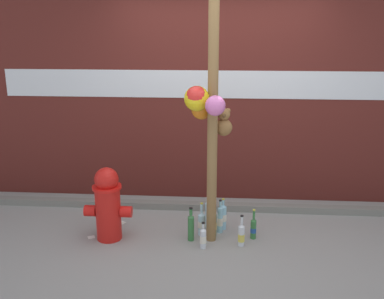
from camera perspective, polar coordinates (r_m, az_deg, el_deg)
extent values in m
plane|color=gray|center=(4.45, 2.95, -13.08)|extent=(14.00, 14.00, 0.00)
cube|color=#561E19|center=(5.43, 3.57, 10.54)|extent=(10.00, 0.20, 3.30)
cube|color=silver|center=(5.35, 5.85, 8.32)|extent=(5.70, 0.01, 0.33)
cube|color=slate|center=(5.36, 3.21, -7.36)|extent=(8.00, 0.12, 0.08)
cylinder|color=olive|center=(4.21, 2.71, 6.64)|extent=(0.10, 0.10, 2.96)
sphere|color=#D66BB2|center=(4.05, 3.02, 5.66)|extent=(0.19, 0.19, 0.19)
sphere|color=red|center=(4.16, 0.58, 6.78)|extent=(0.21, 0.21, 0.21)
sphere|color=yellow|center=(4.18, 0.62, 6.58)|extent=(0.24, 0.24, 0.24)
sphere|color=orange|center=(4.37, 1.24, 5.21)|extent=(0.20, 0.20, 0.20)
sphere|color=brown|center=(4.36, 4.10, 2.86)|extent=(0.17, 0.17, 0.17)
sphere|color=brown|center=(4.33, 4.14, 4.55)|extent=(0.12, 0.12, 0.12)
sphere|color=brown|center=(4.32, 3.62, 5.03)|extent=(0.05, 0.05, 0.05)
sphere|color=brown|center=(4.32, 4.68, 5.01)|extent=(0.05, 0.05, 0.05)
sphere|color=brown|center=(4.28, 4.14, 4.41)|extent=(0.04, 0.04, 0.04)
cylinder|color=red|center=(4.67, -10.73, -8.13)|extent=(0.26, 0.26, 0.55)
cylinder|color=red|center=(4.56, -10.92, -4.78)|extent=(0.30, 0.30, 0.03)
sphere|color=red|center=(4.53, -10.97, -3.81)|extent=(0.24, 0.24, 0.24)
cylinder|color=red|center=(4.70, -12.96, -7.69)|extent=(0.12, 0.12, 0.12)
cylinder|color=red|center=(4.61, -8.48, -7.94)|extent=(0.12, 0.12, 0.12)
cylinder|color=#93CCE0|center=(4.86, 4.01, -8.77)|extent=(0.08, 0.08, 0.26)
cone|color=#93CCE0|center=(4.80, 4.04, -7.21)|extent=(0.08, 0.08, 0.03)
cylinder|color=#93CCE0|center=(4.79, 4.05, -6.76)|extent=(0.03, 0.03, 0.05)
cylinder|color=silver|center=(4.86, 4.01, -8.72)|extent=(0.08, 0.08, 0.08)
cylinder|color=gold|center=(4.77, 4.06, -6.40)|extent=(0.03, 0.03, 0.01)
cylinder|color=#337038|center=(4.70, 2.71, -9.75)|extent=(0.07, 0.07, 0.24)
cone|color=#337038|center=(4.64, 2.73, -8.23)|extent=(0.07, 0.07, 0.03)
cylinder|color=#337038|center=(4.62, 2.74, -7.65)|extent=(0.03, 0.03, 0.07)
cylinder|color=#D8C64C|center=(4.70, 2.71, -9.82)|extent=(0.08, 0.08, 0.08)
cylinder|color=gold|center=(4.60, 2.75, -7.16)|extent=(0.04, 0.04, 0.01)
cylinder|color=#B2DBEA|center=(4.73, 1.24, -9.68)|extent=(0.08, 0.08, 0.22)
cone|color=#B2DBEA|center=(4.68, 1.25, -8.29)|extent=(0.08, 0.08, 0.03)
cylinder|color=#B2DBEA|center=(4.65, 1.26, -7.57)|extent=(0.03, 0.03, 0.10)
cylinder|color=silver|center=(4.73, 1.24, -9.59)|extent=(0.08, 0.08, 0.07)
cylinder|color=gold|center=(4.63, 1.26, -6.96)|extent=(0.03, 0.03, 0.01)
cylinder|color=silver|center=(4.55, 6.37, -11.01)|extent=(0.07, 0.07, 0.21)
cone|color=silver|center=(4.50, 6.42, -9.69)|extent=(0.07, 0.07, 0.03)
cylinder|color=silver|center=(4.47, 6.44, -9.06)|extent=(0.03, 0.03, 0.08)
cylinder|color=#D8C64C|center=(4.56, 6.37, -11.22)|extent=(0.07, 0.07, 0.08)
cylinder|color=black|center=(4.45, 6.46, -8.50)|extent=(0.03, 0.03, 0.01)
cylinder|color=#B2DBEA|center=(4.89, 2.10, -8.45)|extent=(0.07, 0.07, 0.28)
cone|color=#B2DBEA|center=(4.82, 2.12, -6.77)|extent=(0.07, 0.07, 0.03)
cylinder|color=#B2DBEA|center=(4.80, 2.12, -6.17)|extent=(0.03, 0.03, 0.08)
cylinder|color=gold|center=(4.79, 2.13, -5.65)|extent=(0.04, 0.04, 0.01)
cylinder|color=#337038|center=(4.70, 7.91, -10.18)|extent=(0.06, 0.06, 0.20)
cone|color=#337038|center=(4.65, 7.96, -8.95)|extent=(0.06, 0.06, 0.02)
cylinder|color=#337038|center=(4.63, 7.99, -8.31)|extent=(0.02, 0.02, 0.09)
cylinder|color=#1E478C|center=(4.70, 7.90, -10.25)|extent=(0.06, 0.06, 0.05)
cylinder|color=gold|center=(4.61, 8.01, -7.74)|extent=(0.03, 0.03, 0.01)
cylinder|color=#337038|center=(4.61, -0.14, -10.16)|extent=(0.06, 0.06, 0.26)
cone|color=#337038|center=(4.55, -0.14, -8.56)|extent=(0.06, 0.06, 0.03)
cylinder|color=#337038|center=(4.53, -0.14, -8.04)|extent=(0.03, 0.03, 0.07)
cylinder|color=black|center=(4.51, -0.14, -7.59)|extent=(0.04, 0.04, 0.01)
cylinder|color=#93CCE0|center=(4.78, 3.64, -9.09)|extent=(0.06, 0.06, 0.28)
cone|color=#93CCE0|center=(4.72, 3.67, -7.43)|extent=(0.06, 0.06, 0.02)
cylinder|color=#93CCE0|center=(4.70, 3.68, -6.97)|extent=(0.02, 0.02, 0.06)
cylinder|color=silver|center=(4.78, 3.64, -9.26)|extent=(0.06, 0.06, 0.09)
cylinder|color=black|center=(4.69, 3.69, -6.58)|extent=(0.03, 0.03, 0.01)
cylinder|color=silver|center=(4.48, 1.43, -11.49)|extent=(0.06, 0.06, 0.19)
cone|color=silver|center=(4.43, 1.44, -10.25)|extent=(0.06, 0.06, 0.03)
cylinder|color=silver|center=(4.41, 1.45, -9.81)|extent=(0.03, 0.03, 0.05)
cylinder|color=silver|center=(4.48, 1.43, -11.49)|extent=(0.07, 0.07, 0.08)
cylinder|color=black|center=(4.40, 1.45, -9.44)|extent=(0.03, 0.03, 0.01)
cube|color=silver|center=(5.11, -9.54, -9.22)|extent=(0.19, 0.18, 0.01)
cube|color=silver|center=(4.83, -12.85, -10.95)|extent=(0.09, 0.09, 0.01)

